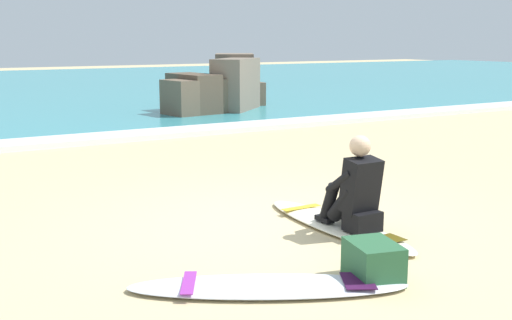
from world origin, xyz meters
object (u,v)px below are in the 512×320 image
object	(u,v)px
surfer_seated	(355,193)
surfboard_spare_near	(268,286)
surfboard_main	(337,225)
beach_bag	(373,262)

from	to	relation	value
surfer_seated	surfboard_spare_near	xyz separation A→B (m)	(-1.50, -0.79, -0.40)
surfer_seated	surfboard_spare_near	size ratio (longest dim) A/B	0.43
surfboard_main	beach_bag	bearing A→B (deg)	-116.15
surfboard_main	surfboard_spare_near	size ratio (longest dim) A/B	1.04
surfboard_main	surfer_seated	world-z (taller)	surfer_seated
beach_bag	surfboard_main	bearing A→B (deg)	63.85
surfboard_main	beach_bag	size ratio (longest dim) A/B	4.76
surfboard_main	surfboard_spare_near	world-z (taller)	same
beach_bag	surfer_seated	bearing A→B (deg)	57.81
surfer_seated	beach_bag	xyz separation A→B (m)	(-0.65, -1.04, -0.28)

